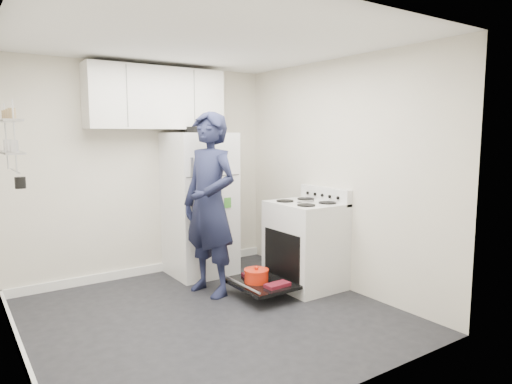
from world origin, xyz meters
TOP-DOWN VIEW (x-y plane):
  - room at (-0.03, 0.03)m, footprint 3.21×3.21m
  - electric_range at (1.26, 0.15)m, footprint 0.66×0.76m
  - open_oven_door at (0.66, 0.16)m, footprint 0.55×0.70m
  - refrigerator at (0.54, 1.25)m, footprint 0.72×0.74m
  - upper_cabinets at (0.10, 1.43)m, footprint 1.60×0.33m
  - wall_shelf_rack at (-1.52, 0.49)m, footprint 0.14×0.60m
  - person at (0.30, 0.56)m, footprint 0.62×0.79m

SIDE VIEW (x-z plane):
  - open_oven_door at x=0.66m, z-range 0.07..0.28m
  - electric_range at x=1.26m, z-range -0.08..1.02m
  - refrigerator at x=0.54m, z-range -0.03..1.75m
  - person at x=0.30m, z-range 0.00..1.92m
  - room at x=-0.03m, z-range -0.05..2.46m
  - wall_shelf_rack at x=-1.52m, z-range 1.37..1.98m
  - upper_cabinets at x=0.10m, z-range 1.75..2.45m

